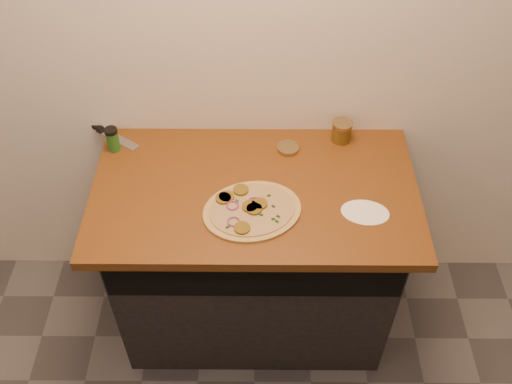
{
  "coord_description": "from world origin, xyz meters",
  "views": [
    {
      "loc": [
        0.01,
        -0.03,
        2.4
      ],
      "look_at": [
        0.01,
        1.35,
        0.95
      ],
      "focal_mm": 40.0,
      "sensor_mm": 36.0,
      "label": 1
    }
  ],
  "objects_px": {
    "pizza": "(251,210)",
    "salsa_jar": "(342,131)",
    "spice_shaker": "(113,139)",
    "chefs_knife": "(104,131)"
  },
  "relations": [
    {
      "from": "pizza",
      "to": "salsa_jar",
      "type": "xyz_separation_m",
      "value": [
        0.35,
        0.39,
        0.04
      ]
    },
    {
      "from": "salsa_jar",
      "to": "spice_shaker",
      "type": "distance_m",
      "value": 0.89
    },
    {
      "from": "spice_shaker",
      "to": "salsa_jar",
      "type": "bearing_deg",
      "value": 4.05
    },
    {
      "from": "pizza",
      "to": "chefs_knife",
      "type": "relative_size",
      "value": 1.61
    },
    {
      "from": "chefs_knife",
      "to": "salsa_jar",
      "type": "distance_m",
      "value": 0.95
    },
    {
      "from": "salsa_jar",
      "to": "spice_shaker",
      "type": "bearing_deg",
      "value": -175.95
    },
    {
      "from": "pizza",
      "to": "salsa_jar",
      "type": "distance_m",
      "value": 0.52
    },
    {
      "from": "pizza",
      "to": "spice_shaker",
      "type": "distance_m",
      "value": 0.63
    },
    {
      "from": "chefs_knife",
      "to": "salsa_jar",
      "type": "relative_size",
      "value": 3.02
    },
    {
      "from": "pizza",
      "to": "chefs_knife",
      "type": "xyz_separation_m",
      "value": [
        -0.6,
        0.42,
        -0.0
      ]
    }
  ]
}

